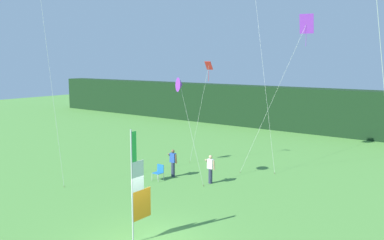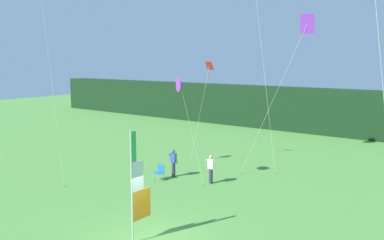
{
  "view_description": "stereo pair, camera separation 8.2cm",
  "coord_description": "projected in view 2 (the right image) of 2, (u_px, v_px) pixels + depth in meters",
  "views": [
    {
      "loc": [
        10.5,
        -11.01,
        6.9
      ],
      "look_at": [
        -0.35,
        3.3,
        4.31
      ],
      "focal_mm": 39.21,
      "sensor_mm": 36.0,
      "label": 1
    },
    {
      "loc": [
        10.56,
        -10.96,
        6.9
      ],
      "look_at": [
        -0.35,
        3.3,
        4.31
      ],
      "focal_mm": 39.21,
      "sensor_mm": 36.0,
      "label": 2
    }
  ],
  "objects": [
    {
      "name": "kite_purple_diamond_1",
      "position": [
        304.0,
        30.0,
        23.88
      ],
      "size": [
        3.7,
        1.81,
        9.47
      ],
      "color": "brown",
      "rests_on": "ground"
    },
    {
      "name": "person_near_banner",
      "position": [
        173.0,
        162.0,
        24.85
      ],
      "size": [
        0.55,
        0.48,
        1.64
      ],
      "color": "#2D334C",
      "rests_on": "ground"
    },
    {
      "name": "kite_purple_delta_3",
      "position": [
        181.0,
        85.0,
        22.8
      ],
      "size": [
        1.79,
        0.68,
        5.95
      ],
      "color": "brown",
      "rests_on": "ground"
    },
    {
      "name": "kite_red_diamond_4",
      "position": [
        208.0,
        74.0,
        27.47
      ],
      "size": [
        1.31,
        0.89,
        6.8
      ],
      "color": "brown",
      "rests_on": "ground"
    },
    {
      "name": "banner_flag",
      "position": [
        137.0,
        187.0,
        15.92
      ],
      "size": [
        0.06,
        1.03,
        4.36
      ],
      "color": "#B7B7BC",
      "rests_on": "ground"
    },
    {
      "name": "distant_treeline",
      "position": [
        360.0,
        114.0,
        37.27
      ],
      "size": [
        80.0,
        2.4,
        4.22
      ],
      "primitive_type": "cube",
      "color": "black",
      "rests_on": "ground"
    },
    {
      "name": "person_mid_field",
      "position": [
        211.0,
        168.0,
        23.48
      ],
      "size": [
        0.55,
        0.48,
        1.62
      ],
      "color": "#2D334C",
      "rests_on": "ground"
    },
    {
      "name": "folding_chair",
      "position": [
        159.0,
        171.0,
        24.21
      ],
      "size": [
        0.51,
        0.51,
        0.89
      ],
      "color": "#BCBCC1",
      "rests_on": "ground"
    }
  ]
}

